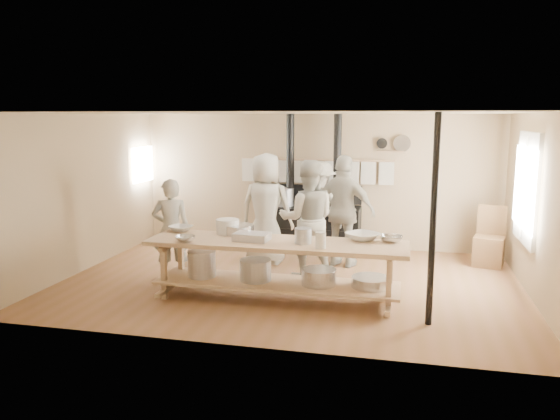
{
  "coord_description": "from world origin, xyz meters",
  "views": [
    {
      "loc": [
        1.7,
        -8.04,
        2.54
      ],
      "look_at": [
        -0.2,
        0.2,
        1.1
      ],
      "focal_mm": 35.0,
      "sensor_mm": 36.0,
      "label": 1
    }
  ],
  "objects_px": {
    "cook_left": "(308,219)",
    "cook_center": "(266,209)",
    "stove": "(312,223)",
    "cook_right": "(344,211)",
    "roasting_pan": "(252,237)",
    "prep_table": "(276,264)",
    "cook_far_left": "(171,230)",
    "cook_by_window": "(319,207)",
    "chair": "(489,248)"
  },
  "relations": [
    {
      "from": "chair",
      "to": "roasting_pan",
      "type": "distance_m",
      "value": 4.41
    },
    {
      "from": "cook_right",
      "to": "roasting_pan",
      "type": "relative_size",
      "value": 4.02
    },
    {
      "from": "cook_far_left",
      "to": "roasting_pan",
      "type": "bearing_deg",
      "value": 134.87
    },
    {
      "from": "cook_by_window",
      "to": "roasting_pan",
      "type": "xyz_separation_m",
      "value": [
        -0.49,
        -2.88,
        0.04
      ]
    },
    {
      "from": "cook_far_left",
      "to": "chair",
      "type": "height_order",
      "value": "cook_far_left"
    },
    {
      "from": "prep_table",
      "to": "cook_right",
      "type": "distance_m",
      "value": 2.17
    },
    {
      "from": "stove",
      "to": "cook_center",
      "type": "distance_m",
      "value": 1.34
    },
    {
      "from": "cook_right",
      "to": "prep_table",
      "type": "bearing_deg",
      "value": 87.34
    },
    {
      "from": "cook_left",
      "to": "chair",
      "type": "xyz_separation_m",
      "value": [
        2.94,
        1.37,
        -0.64
      ]
    },
    {
      "from": "prep_table",
      "to": "cook_center",
      "type": "xyz_separation_m",
      "value": [
        -0.63,
        1.93,
        0.44
      ]
    },
    {
      "from": "cook_by_window",
      "to": "stove",
      "type": "bearing_deg",
      "value": 164.4
    },
    {
      "from": "stove",
      "to": "chair",
      "type": "xyz_separation_m",
      "value": [
        3.16,
        -0.42,
        -0.22
      ]
    },
    {
      "from": "prep_table",
      "to": "cook_left",
      "type": "distance_m",
      "value": 1.32
    },
    {
      "from": "cook_center",
      "to": "cook_right",
      "type": "height_order",
      "value": "cook_center"
    },
    {
      "from": "cook_center",
      "to": "cook_right",
      "type": "relative_size",
      "value": 1.01
    },
    {
      "from": "cook_left",
      "to": "roasting_pan",
      "type": "height_order",
      "value": "cook_left"
    },
    {
      "from": "prep_table",
      "to": "cook_right",
      "type": "bearing_deg",
      "value": 70.4
    },
    {
      "from": "cook_left",
      "to": "cook_right",
      "type": "bearing_deg",
      "value": -133.8
    },
    {
      "from": "cook_center",
      "to": "roasting_pan",
      "type": "bearing_deg",
      "value": 104.91
    },
    {
      "from": "cook_center",
      "to": "roasting_pan",
      "type": "distance_m",
      "value": 1.98
    },
    {
      "from": "prep_table",
      "to": "cook_by_window",
      "type": "bearing_deg",
      "value": 86.91
    },
    {
      "from": "cook_by_window",
      "to": "roasting_pan",
      "type": "distance_m",
      "value": 2.92
    },
    {
      "from": "cook_left",
      "to": "cook_by_window",
      "type": "relative_size",
      "value": 1.09
    },
    {
      "from": "cook_left",
      "to": "cook_center",
      "type": "distance_m",
      "value": 1.1
    },
    {
      "from": "cook_far_left",
      "to": "cook_center",
      "type": "bearing_deg",
      "value": -154.17
    },
    {
      "from": "cook_right",
      "to": "cook_by_window",
      "type": "relative_size",
      "value": 1.1
    },
    {
      "from": "roasting_pan",
      "to": "cook_left",
      "type": "bearing_deg",
      "value": 66.05
    },
    {
      "from": "cook_by_window",
      "to": "chair",
      "type": "bearing_deg",
      "value": 27.45
    },
    {
      "from": "cook_left",
      "to": "chair",
      "type": "bearing_deg",
      "value": -166.7
    },
    {
      "from": "chair",
      "to": "prep_table",
      "type": "bearing_deg",
      "value": -126.75
    },
    {
      "from": "stove",
      "to": "cook_far_left",
      "type": "distance_m",
      "value": 3.03
    },
    {
      "from": "roasting_pan",
      "to": "cook_by_window",
      "type": "bearing_deg",
      "value": 80.42
    },
    {
      "from": "stove",
      "to": "cook_left",
      "type": "bearing_deg",
      "value": -82.85
    },
    {
      "from": "prep_table",
      "to": "roasting_pan",
      "type": "distance_m",
      "value": 0.51
    },
    {
      "from": "roasting_pan",
      "to": "cook_far_left",
      "type": "bearing_deg",
      "value": 156.72
    },
    {
      "from": "stove",
      "to": "cook_center",
      "type": "xyz_separation_m",
      "value": [
        -0.63,
        -1.09,
        0.44
      ]
    },
    {
      "from": "stove",
      "to": "cook_center",
      "type": "relative_size",
      "value": 1.35
    },
    {
      "from": "cook_right",
      "to": "cook_by_window",
      "type": "xyz_separation_m",
      "value": [
        -0.56,
        0.85,
        -0.09
      ]
    },
    {
      "from": "prep_table",
      "to": "cook_by_window",
      "type": "distance_m",
      "value": 2.88
    },
    {
      "from": "stove",
      "to": "cook_by_window",
      "type": "height_order",
      "value": "stove"
    },
    {
      "from": "stove",
      "to": "cook_by_window",
      "type": "distance_m",
      "value": 0.41
    },
    {
      "from": "stove",
      "to": "cook_left",
      "type": "xyz_separation_m",
      "value": [
        0.22,
        -1.79,
        0.42
      ]
    },
    {
      "from": "stove",
      "to": "prep_table",
      "type": "relative_size",
      "value": 0.72
    },
    {
      "from": "stove",
      "to": "chair",
      "type": "bearing_deg",
      "value": -7.59
    },
    {
      "from": "roasting_pan",
      "to": "cook_right",
      "type": "bearing_deg",
      "value": 62.8
    },
    {
      "from": "cook_right",
      "to": "roasting_pan",
      "type": "distance_m",
      "value": 2.29
    },
    {
      "from": "prep_table",
      "to": "cook_far_left",
      "type": "height_order",
      "value": "cook_far_left"
    },
    {
      "from": "stove",
      "to": "roasting_pan",
      "type": "relative_size",
      "value": 5.45
    },
    {
      "from": "cook_left",
      "to": "cook_right",
      "type": "xyz_separation_m",
      "value": [
        0.49,
        0.77,
        0.02
      ]
    },
    {
      "from": "cook_far_left",
      "to": "roasting_pan",
      "type": "xyz_separation_m",
      "value": [
        1.49,
        -0.64,
        0.1
      ]
    }
  ]
}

